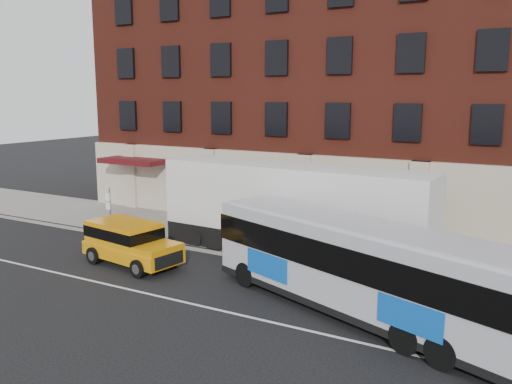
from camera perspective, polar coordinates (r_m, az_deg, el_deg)
The scene contains 9 objects.
ground at distance 19.73m, azimuth -9.62°, elevation -11.55°, with size 120.00×120.00×0.00m, color black.
sidewalk at distance 26.90m, azimuth 2.54°, elevation -5.28°, with size 60.00×6.00×0.15m, color gray.
kerb at distance 24.37m, azimuth -0.68°, elevation -6.94°, with size 60.00×0.25×0.15m, color gray.
lane_line at distance 20.09m, azimuth -8.71°, elevation -11.10°, with size 60.00×0.12×0.01m, color silver.
building at distance 33.18m, azimuth 8.93°, elevation 10.67°, with size 30.00×12.10×15.00m.
sign_pole at distance 29.19m, azimuth -15.14°, elevation -1.61°, with size 0.30×0.20×2.50m.
city_bus at distance 18.30m, azimuth 10.56°, elevation -7.47°, with size 11.79×6.42×3.20m.
yellow_suv at distance 24.10m, azimuth -13.24°, elevation -4.98°, with size 4.94×2.64×1.84m.
shipping_container at distance 24.31m, azimuth 3.87°, elevation -2.14°, with size 12.66×3.19×4.18m.
Camera 1 is at (11.67, -14.14, 7.29)m, focal length 38.07 mm.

